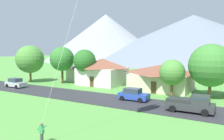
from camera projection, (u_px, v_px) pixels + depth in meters
name	position (u px, v px, depth m)	size (l,w,h in m)	color
road_strip	(122.00, 101.00, 30.54)	(160.00, 7.00, 0.08)	#2D2D33
mountain_far_east_ridge	(106.00, 38.00, 143.21)	(77.80, 77.80, 29.44)	#8E939E
mountain_east_ridge	(193.00, 38.00, 133.77)	(129.85, 129.85, 27.66)	slate
house_leftmost	(162.00, 77.00, 39.15)	(10.62, 8.44, 4.49)	beige
house_right_center	(91.00, 70.00, 51.03)	(8.66, 8.58, 4.63)	beige
house_rightmost	(102.00, 71.00, 45.48)	(9.10, 7.92, 5.30)	silver
tree_near_left	(62.00, 59.00, 46.76)	(5.08, 5.08, 7.69)	#4C3823
tree_left_of_center	(211.00, 65.00, 32.27)	(6.23, 6.23, 7.94)	brown
tree_center	(172.00, 72.00, 33.52)	(3.85, 3.85, 5.62)	brown
tree_right_of_center	(85.00, 61.00, 43.85)	(4.42, 4.42, 7.15)	brown
tree_near_right	(30.00, 59.00, 48.46)	(6.00, 6.00, 8.01)	brown
parked_car_blue_west_end	(133.00, 95.00, 31.06)	(4.22, 2.12, 1.68)	#2847A8
parked_car_silver_mid_east	(16.00, 83.00, 41.86)	(4.21, 2.09, 1.68)	#B7BCC1
pickup_truck_charcoal_west_side	(191.00, 103.00, 25.13)	(5.25, 2.42, 1.99)	#333338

